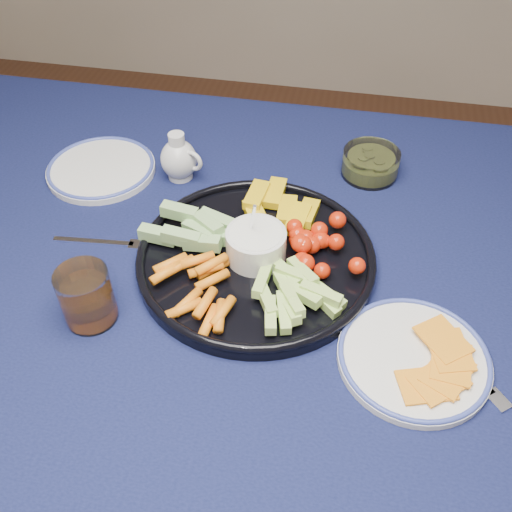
% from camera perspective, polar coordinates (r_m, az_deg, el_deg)
% --- Properties ---
extents(dining_table, '(1.67, 1.07, 0.75)m').
position_cam_1_polar(dining_table, '(1.00, 4.21, -5.30)').
color(dining_table, '#4A2918').
rests_on(dining_table, ground).
extents(crudite_platter, '(0.39, 0.39, 0.13)m').
position_cam_1_polar(crudite_platter, '(0.93, -0.17, 0.22)').
color(crudite_platter, black).
rests_on(crudite_platter, dining_table).
extents(creamer_pitcher, '(0.09, 0.07, 0.10)m').
position_cam_1_polar(creamer_pitcher, '(1.11, -7.69, 9.58)').
color(creamer_pitcher, silver).
rests_on(creamer_pitcher, dining_table).
extents(pickle_bowl, '(0.11, 0.11, 0.05)m').
position_cam_1_polar(pickle_bowl, '(1.14, 11.36, 8.98)').
color(pickle_bowl, silver).
rests_on(pickle_bowl, dining_table).
extents(cheese_plate, '(0.22, 0.22, 0.03)m').
position_cam_1_polar(cheese_plate, '(0.84, 15.53, -9.66)').
color(cheese_plate, silver).
rests_on(cheese_plate, dining_table).
extents(juice_tumbler, '(0.08, 0.08, 0.09)m').
position_cam_1_polar(juice_tumbler, '(0.87, -16.51, -4.15)').
color(juice_tumbler, silver).
rests_on(juice_tumbler, dining_table).
extents(fork_left, '(0.17, 0.03, 0.00)m').
position_cam_1_polar(fork_left, '(1.01, -14.43, 1.28)').
color(fork_left, white).
rests_on(fork_left, dining_table).
extents(fork_right, '(0.11, 0.13, 0.00)m').
position_cam_1_polar(fork_right, '(0.86, 20.81, -10.83)').
color(fork_right, white).
rests_on(fork_right, dining_table).
extents(side_plate_extra, '(0.21, 0.21, 0.02)m').
position_cam_1_polar(side_plate_extra, '(1.17, -15.23, 8.45)').
color(side_plate_extra, silver).
rests_on(side_plate_extra, dining_table).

